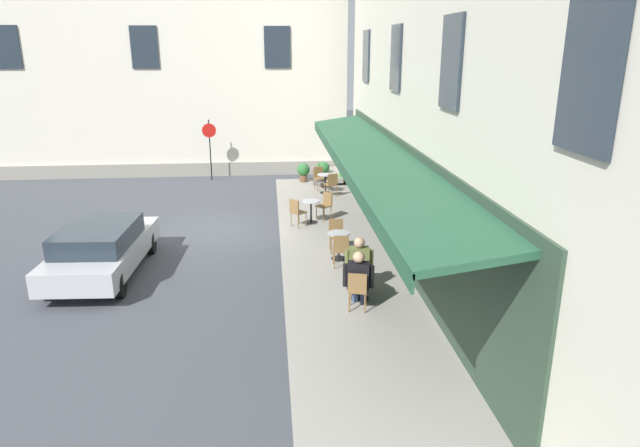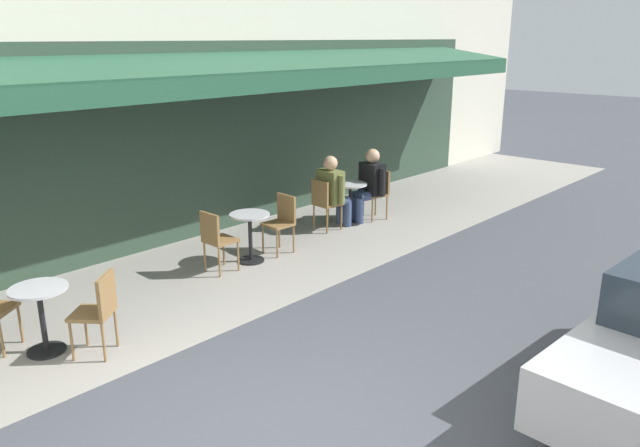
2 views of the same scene
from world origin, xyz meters
The scene contains 12 objects.
ground_plane centered at (0.00, 0.00, 0.00)m, with size 70.00×70.00×0.00m, color #42444C.
sidewalk_cafe_terrace centered at (-3.25, -3.40, 0.00)m, with size 20.50×3.20×0.01m, color gray.
cafe_table_mid_terrace centered at (0.56, -2.85, 0.49)m, with size 0.60×0.60×0.75m.
cafe_chair_wicker_back_row centered at (0.16, -2.36, 0.55)m, with size 0.56×0.56×0.91m.
cafe_table_streetside centered at (-5.32, -3.52, 0.49)m, with size 0.60×0.60×0.75m.
cafe_chair_wicker_under_awning centered at (-5.93, -3.37, 0.55)m, with size 0.49×0.49×0.91m.
cafe_chair_wicker_near_door centered at (-4.69, -3.58, 0.55)m, with size 0.44×0.44×0.91m.
cafe_table_far_end centered at (-2.79, -3.35, 0.49)m, with size 0.60×0.60×0.75m.
cafe_chair_wicker_corner_right centered at (-2.16, -3.36, 0.55)m, with size 0.41×0.41×0.91m.
cafe_chair_wicker_corner_left centered at (-3.42, -3.32, 0.55)m, with size 0.42×0.42×0.91m.
seated_patron_in_black centered at (-5.72, -3.42, 0.71)m, with size 0.62×0.66×1.32m.
seated_companion_in_olive centered at (-4.91, -3.56, 0.70)m, with size 0.57×0.67×1.31m.
Camera 2 is at (2.93, 3.36, 3.26)m, focal length 34.57 mm.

